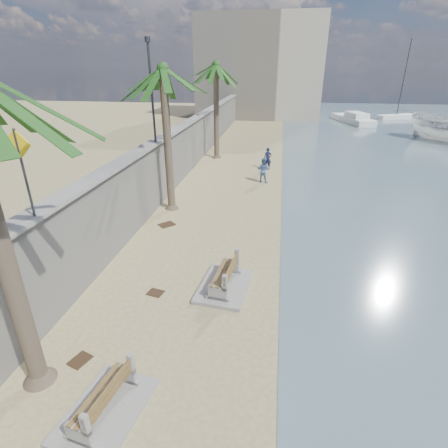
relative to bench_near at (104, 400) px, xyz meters
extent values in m
plane|color=tan|center=(1.99, 1.41, -0.42)|extent=(140.00, 140.00, 0.00)
cube|color=gray|center=(-3.21, 21.41, 1.33)|extent=(0.45, 70.00, 3.50)
cube|color=gray|center=(-3.21, 21.41, 3.13)|extent=(0.80, 70.00, 0.12)
cube|color=#B7AA93|center=(-0.01, 53.41, 6.58)|extent=(18.00, 12.00, 14.00)
cube|color=gray|center=(0.00, 0.00, -0.36)|extent=(1.95, 2.56, 0.13)
cube|color=gray|center=(1.97, 5.44, -0.36)|extent=(1.96, 2.67, 0.14)
cylinder|color=brown|center=(-2.13, 0.64, 3.34)|extent=(0.44, 0.44, 7.53)
cylinder|color=brown|center=(-2.19, 12.67, 3.23)|extent=(0.42, 0.42, 7.30)
cylinder|color=brown|center=(-1.75, 24.85, 3.32)|extent=(0.44, 0.44, 7.49)
cylinder|color=#2D2D33|center=(-3.01, 2.91, 4.39)|extent=(0.07, 0.07, 2.40)
cube|color=yellow|center=(-3.01, 2.91, 5.18)|extent=(0.78, 0.03, 0.78)
cylinder|color=#2D2D33|center=(-3.11, 13.41, 5.69)|extent=(0.12, 0.12, 5.00)
cylinder|color=#2D2D33|center=(-3.11, 13.41, 8.19)|extent=(0.28, 0.28, 0.25)
imported|color=#141839|center=(2.82, 21.75, 0.54)|extent=(0.76, 0.57, 1.93)
imported|color=#476894|center=(2.64, 18.41, 0.53)|extent=(1.09, 0.94, 1.91)
cube|color=silver|center=(20.93, 53.18, -0.17)|extent=(6.11, 4.05, 0.70)
cylinder|color=#2D2D33|center=(20.93, 53.18, 5.26)|extent=(0.12, 0.12, 10.37)
cube|color=#382616|center=(-1.45, 1.38, -0.41)|extent=(0.61, 0.68, 0.03)
cube|color=#382616|center=(-1.81, 10.45, -0.41)|extent=(0.97, 0.98, 0.03)
cube|color=#382616|center=(-0.43, 4.72, -0.41)|extent=(0.63, 0.55, 0.03)
camera|label=1|loc=(3.62, -5.13, 7.04)|focal=28.00mm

